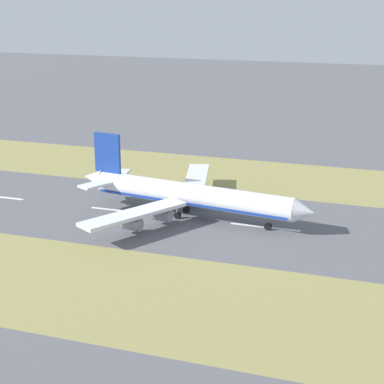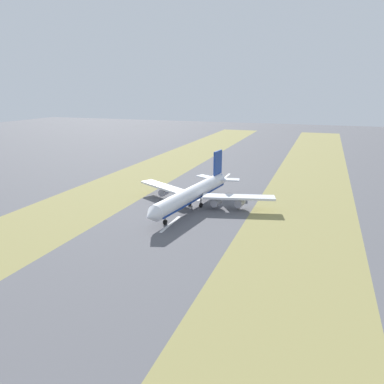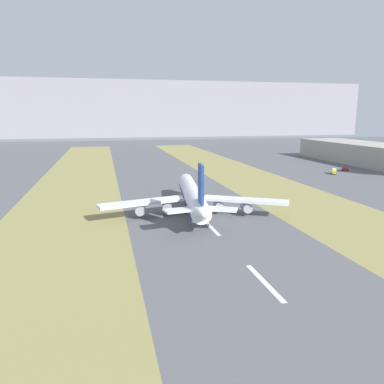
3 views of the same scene
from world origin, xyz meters
TOP-DOWN VIEW (x-y plane):
  - ground_plane at (0.00, 0.00)m, footprint 800.00×800.00m
  - grass_median_west at (-45.00, 0.00)m, footprint 40.00×600.00m
  - grass_median_east at (45.00, 0.00)m, footprint 40.00×600.00m
  - centreline_dash_near at (0.00, -55.69)m, footprint 1.20×18.00m
  - centreline_dash_mid at (0.00, -15.69)m, footprint 1.20×18.00m
  - centreline_dash_far at (0.00, 24.31)m, footprint 1.20×18.00m
  - airplane_main_jet at (-1.49, 2.42)m, footprint 63.56×67.13m

SIDE VIEW (x-z plane):
  - ground_plane at x=0.00m, z-range 0.00..0.00m
  - grass_median_west at x=-45.00m, z-range 0.00..0.01m
  - grass_median_east at x=45.00m, z-range 0.00..0.01m
  - centreline_dash_near at x=0.00m, z-range 0.00..0.01m
  - centreline_dash_mid at x=0.00m, z-range 0.00..0.01m
  - centreline_dash_far at x=0.00m, z-range 0.00..0.01m
  - airplane_main_jet at x=-1.49m, z-range -4.08..16.12m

